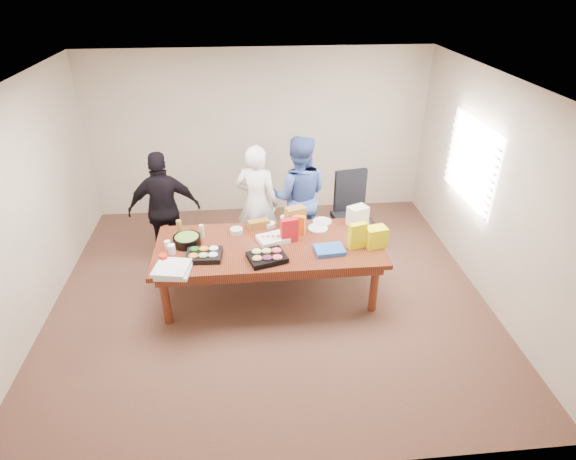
{
  "coord_description": "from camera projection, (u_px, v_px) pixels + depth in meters",
  "views": [
    {
      "loc": [
        -0.23,
        -4.98,
        3.78
      ],
      "look_at": [
        0.25,
        0.1,
        0.89
      ],
      "focal_mm": 29.4,
      "sensor_mm": 36.0,
      "label": 1
    }
  ],
  "objects": [
    {
      "name": "office_chair",
      "position": [
        352.0,
        216.0,
        6.88
      ],
      "size": [
        0.67,
        0.67,
        1.14
      ],
      "primitive_type": "cube",
      "rotation": [
        0.0,
        0.0,
        0.17
      ],
      "color": "black",
      "rests_on": "floor"
    },
    {
      "name": "bread_loaf",
      "position": [
        258.0,
        224.0,
        6.17
      ],
      "size": [
        0.29,
        0.19,
        0.11
      ],
      "primitive_type": "cube",
      "rotation": [
        0.0,
        0.0,
        0.27
      ],
      "color": "olive",
      "rests_on": "conference_table"
    },
    {
      "name": "sheet_cake",
      "position": [
        273.0,
        239.0,
        5.89
      ],
      "size": [
        0.43,
        0.38,
        0.06
      ],
      "primitive_type": "cube",
      "rotation": [
        0.0,
        0.0,
        0.34
      ],
      "color": "white",
      "rests_on": "conference_table"
    },
    {
      "name": "person_left",
      "position": [
        165.0,
        209.0,
        6.49
      ],
      "size": [
        1.01,
        0.5,
        1.66
      ],
      "primitive_type": "imported",
      "rotation": [
        0.0,
        0.0,
        3.24
      ],
      "color": "black",
      "rests_on": "floor"
    },
    {
      "name": "person_center",
      "position": [
        257.0,
        203.0,
        6.62
      ],
      "size": [
        0.72,
        0.6,
        1.7
      ],
      "primitive_type": "imported",
      "rotation": [
        0.0,
        0.0,
        2.77
      ],
      "color": "white",
      "rests_on": "floor"
    },
    {
      "name": "ranch_bottle",
      "position": [
        202.0,
        231.0,
        5.95
      ],
      "size": [
        0.07,
        0.07,
        0.17
      ],
      "primitive_type": "cylinder",
      "rotation": [
        0.0,
        0.0,
        -0.33
      ],
      "color": "beige",
      "rests_on": "conference_table"
    },
    {
      "name": "wall_right",
      "position": [
        492.0,
        192.0,
        5.76
      ],
      "size": [
        0.04,
        5.0,
        2.7
      ],
      "primitive_type": "cube",
      "color": "beige",
      "rests_on": "floor"
    },
    {
      "name": "chip_bag_blue",
      "position": [
        329.0,
        250.0,
        5.67
      ],
      "size": [
        0.38,
        0.3,
        0.05
      ],
      "primitive_type": "cube",
      "rotation": [
        0.0,
        0.0,
        0.1
      ],
      "color": "#2955AC",
      "rests_on": "conference_table"
    },
    {
      "name": "salad_bowl",
      "position": [
        187.0,
        240.0,
        5.81
      ],
      "size": [
        0.43,
        0.43,
        0.11
      ],
      "primitive_type": "cylinder",
      "rotation": [
        0.0,
        0.0,
        -0.31
      ],
      "color": "black",
      "rests_on": "conference_table"
    },
    {
      "name": "plate_a",
      "position": [
        318.0,
        228.0,
        6.18
      ],
      "size": [
        0.34,
        0.34,
        0.02
      ],
      "primitive_type": "cylinder",
      "rotation": [
        0.0,
        0.0,
        0.34
      ],
      "color": "white",
      "rests_on": "conference_table"
    },
    {
      "name": "mayo_jar",
      "position": [
        284.0,
        221.0,
        6.22
      ],
      "size": [
        0.1,
        0.1,
        0.14
      ],
      "primitive_type": "cylinder",
      "rotation": [
        0.0,
        0.0,
        0.07
      ],
      "color": "white",
      "rests_on": "conference_table"
    },
    {
      "name": "dressing_bottle",
      "position": [
        179.0,
        228.0,
        5.98
      ],
      "size": [
        0.09,
        0.09,
        0.21
      ],
      "primitive_type": "cylinder",
      "rotation": [
        0.0,
        0.0,
        0.34
      ],
      "color": "brown",
      "rests_on": "conference_table"
    },
    {
      "name": "dip_bowl_b",
      "position": [
        236.0,
        231.0,
        6.06
      ],
      "size": [
        0.2,
        0.2,
        0.07
      ],
      "primitive_type": "cylinder",
      "rotation": [
        0.0,
        0.0,
        0.31
      ],
      "color": "beige",
      "rests_on": "conference_table"
    },
    {
      "name": "plate_b",
      "position": [
        322.0,
        221.0,
        6.34
      ],
      "size": [
        0.28,
        0.28,
        0.02
      ],
      "primitive_type": "cylinder",
      "rotation": [
        0.0,
        0.0,
        -0.09
      ],
      "color": "silver",
      "rests_on": "conference_table"
    },
    {
      "name": "conference_table",
      "position": [
        269.0,
        270.0,
        6.01
      ],
      "size": [
        2.8,
        1.2,
        0.75
      ],
      "primitive_type": "cube",
      "color": "#4C1C0F",
      "rests_on": "floor"
    },
    {
      "name": "chip_bag_yellow",
      "position": [
        357.0,
        236.0,
        5.69
      ],
      "size": [
        0.23,
        0.15,
        0.33
      ],
      "primitive_type": "cube",
      "rotation": [
        0.0,
        0.0,
        0.29
      ],
      "color": "#E5E70C",
      "rests_on": "conference_table"
    },
    {
      "name": "wall_back",
      "position": [
        259.0,
        134.0,
        7.7
      ],
      "size": [
        5.5,
        0.04,
        2.7
      ],
      "primitive_type": "cube",
      "color": "beige",
      "rests_on": "floor"
    },
    {
      "name": "chip_bag_orange",
      "position": [
        299.0,
        225.0,
        6.0
      ],
      "size": [
        0.18,
        0.12,
        0.26
      ],
      "primitive_type": "cube",
      "rotation": [
        0.0,
        0.0,
        -0.31
      ],
      "color": "#DA590E",
      "rests_on": "conference_table"
    },
    {
      "name": "wall_front",
      "position": [
        288.0,
        354.0,
        3.37
      ],
      "size": [
        5.5,
        0.04,
        2.7
      ],
      "primitive_type": "cube",
      "color": "beige",
      "rests_on": "floor"
    },
    {
      "name": "grocery_bag_yellow",
      "position": [
        376.0,
        237.0,
        5.74
      ],
      "size": [
        0.28,
        0.22,
        0.25
      ],
      "primitive_type": "cube",
      "rotation": [
        0.0,
        0.0,
        0.21
      ],
      "color": "#F6F90B",
      "rests_on": "conference_table"
    },
    {
      "name": "floor",
      "position": [
        270.0,
        294.0,
        6.2
      ],
      "size": [
        5.5,
        5.0,
        0.02
      ],
      "primitive_type": "cube",
      "color": "#47301E",
      "rests_on": "ground"
    },
    {
      "name": "banana_bunch",
      "position": [
        292.0,
        223.0,
        6.23
      ],
      "size": [
        0.28,
        0.24,
        0.08
      ],
      "primitive_type": "cube",
      "rotation": [
        0.0,
        0.0,
        -0.47
      ],
      "color": "#E19B00",
      "rests_on": "conference_table"
    },
    {
      "name": "pizza_box_upper",
      "position": [
        172.0,
        268.0,
        5.27
      ],
      "size": [
        0.43,
        0.43,
        0.04
      ],
      "primitive_type": "cube",
      "rotation": [
        0.0,
        0.0,
        -0.19
      ],
      "color": "silver",
      "rests_on": "pizza_box_lower"
    },
    {
      "name": "window_blinds",
      "position": [
        468.0,
        162.0,
        6.2
      ],
      "size": [
        0.04,
        1.36,
        1.0
      ],
      "primitive_type": "cube",
      "color": "beige",
      "rests_on": "wall_right"
    },
    {
      "name": "person_right",
      "position": [
        298.0,
        196.0,
        6.7
      ],
      "size": [
        0.95,
        0.78,
        1.79
      ],
      "primitive_type": "imported",
      "rotation": [
        0.0,
        0.0,
        3.02
      ],
      "color": "#3A5398",
      "rests_on": "floor"
    },
    {
      "name": "kraft_bag",
      "position": [
        295.0,
        219.0,
        6.07
      ],
      "size": [
        0.28,
        0.22,
        0.33
      ],
      "primitive_type": "cube",
      "rotation": [
        0.0,
        0.0,
        0.35
      ],
      "color": "olive",
      "rests_on": "conference_table"
    },
    {
      "name": "ceiling",
      "position": [
        265.0,
        83.0,
        4.86
      ],
      "size": [
        5.5,
        5.0,
        0.02
      ],
      "primitive_type": "cube",
      "color": "white",
      "rests_on": "wall_back"
    },
    {
      "name": "pizza_box_lower",
      "position": [
        174.0,
        271.0,
        5.3
      ],
      "size": [
        0.41,
        0.41,
        0.04
      ],
      "primitive_type": "cube",
      "rotation": [
        0.0,
        0.0,
        -0.12
      ],
      "color": "silver",
      "rests_on": "conference_table"
    },
    {
      "name": "fruit_tray",
      "position": [
        267.0,
        257.0,
        5.51
      ],
      "size": [
        0.5,
        0.44,
        0.06
      ],
      "primitive_type": "cube",
      "rotation": [
        0.0,
        0.0,
        0.29
      ],
      "color": "black",
      "rests_on": "conference_table"
    },
    {
      "name": "window_panel",
      "position": [
        471.0,
        162.0,
        6.2
      ],
      "size": [
        0.03,
        1.4,
        1.1
      ],
      "primitive_type": "cube",
      "color": "white",
      "rests_on": "wall_right"
    },
    {
      "name": "mustard_bottle",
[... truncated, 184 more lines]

